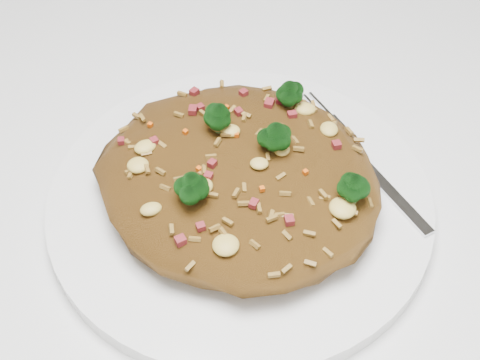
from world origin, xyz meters
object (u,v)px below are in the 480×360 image
(plate, at_px, (240,200))
(fork, at_px, (366,165))
(fried_rice, at_px, (241,170))
(dining_table, at_px, (255,212))

(plate, height_order, fork, fork)
(plate, bearing_deg, fried_rice, 56.15)
(dining_table, xyz_separation_m, plate, (0.02, -0.06, 0.10))
(fried_rice, distance_m, fork, 0.10)
(fried_rice, xyz_separation_m, fork, (0.07, 0.07, -0.02))
(dining_table, distance_m, plate, 0.12)
(fork, bearing_deg, fried_rice, -103.49)
(plate, xyz_separation_m, fork, (0.07, 0.07, 0.01))
(plate, xyz_separation_m, fried_rice, (0.00, 0.00, 0.03))
(dining_table, relative_size, fork, 8.07)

